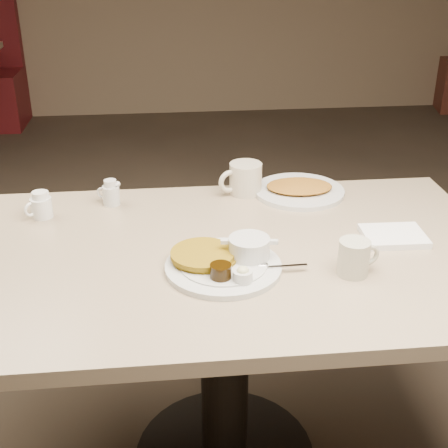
{
  "coord_description": "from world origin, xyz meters",
  "views": [
    {
      "loc": [
        -0.15,
        -1.42,
        1.53
      ],
      "look_at": [
        0.0,
        0.02,
        0.82
      ],
      "focal_mm": 49.36,
      "sensor_mm": 36.0,
      "label": 1
    }
  ],
  "objects": [
    {
      "name": "hash_plate",
      "position": [
        0.28,
        0.36,
        0.76
      ],
      "size": [
        0.31,
        0.31,
        0.04
      ],
      "color": "silver",
      "rests_on": "diner_table"
    },
    {
      "name": "creamer_left",
      "position": [
        -0.51,
        0.26,
        0.79
      ],
      "size": [
        0.09,
        0.08,
        0.08
      ],
      "color": "white",
      "rests_on": "diner_table"
    },
    {
      "name": "coffee_mug_near",
      "position": [
        0.3,
        -0.15,
        0.8
      ],
      "size": [
        0.12,
        0.09,
        0.09
      ],
      "color": "#BBB9A3",
      "rests_on": "diner_table"
    },
    {
      "name": "napkin",
      "position": [
        0.47,
        0.02,
        0.76
      ],
      "size": [
        0.17,
        0.14,
        0.02
      ],
      "color": "white",
      "rests_on": "diner_table"
    },
    {
      "name": "coffee_mug_far",
      "position": [
        0.1,
        0.38,
        0.8
      ],
      "size": [
        0.16,
        0.13,
        0.1
      ],
      "color": "beige",
      "rests_on": "diner_table"
    },
    {
      "name": "diner_table",
      "position": [
        0.0,
        0.0,
        0.58
      ],
      "size": [
        1.5,
        0.9,
        0.75
      ],
      "color": "tan",
      "rests_on": "ground"
    },
    {
      "name": "creamer_right",
      "position": [
        -0.32,
        0.34,
        0.79
      ],
      "size": [
        0.08,
        0.06,
        0.08
      ],
      "color": "silver",
      "rests_on": "diner_table"
    },
    {
      "name": "main_plate",
      "position": [
        -0.01,
        -0.09,
        0.77
      ],
      "size": [
        0.37,
        0.32,
        0.07
      ],
      "color": "silver",
      "rests_on": "diner_table"
    }
  ]
}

